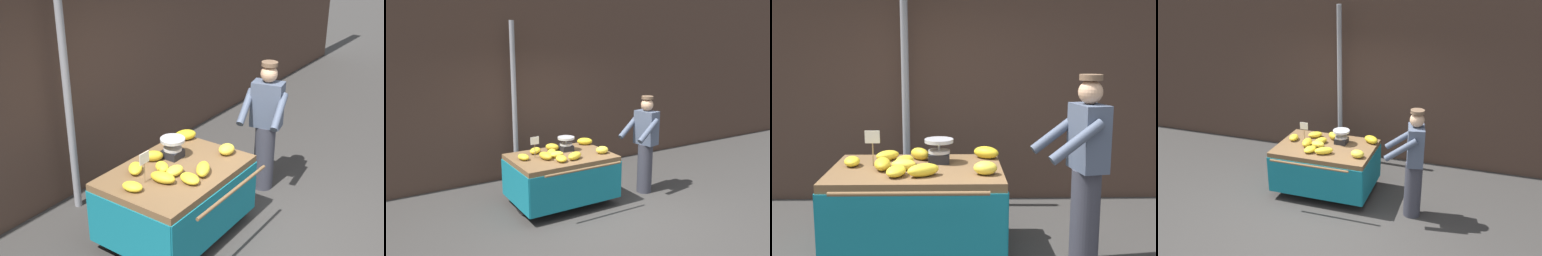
% 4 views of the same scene
% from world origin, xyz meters
% --- Properties ---
extents(back_wall, '(16.00, 0.24, 4.21)m').
position_xyz_m(back_wall, '(0.00, 2.67, 2.11)').
color(back_wall, '#473328').
rests_on(back_wall, ground).
extents(street_pole, '(0.09, 0.09, 2.98)m').
position_xyz_m(street_pole, '(-0.55, 2.30, 1.49)').
color(street_pole, gray).
rests_on(street_pole, ground).
extents(banana_cart, '(1.61, 1.31, 0.83)m').
position_xyz_m(banana_cart, '(-0.32, 0.93, 0.61)').
color(banana_cart, brown).
rests_on(banana_cart, ground).
extents(weighing_scale, '(0.28, 0.28, 0.24)m').
position_xyz_m(weighing_scale, '(-0.11, 1.13, 0.95)').
color(weighing_scale, black).
rests_on(weighing_scale, banana_cart).
extents(price_sign, '(0.14, 0.01, 0.34)m').
position_xyz_m(price_sign, '(-0.73, 1.01, 1.08)').
color(price_sign, '#997A51').
rests_on(price_sign, banana_cart).
extents(banana_bunch_0, '(0.32, 0.28, 0.12)m').
position_xyz_m(banana_bunch_0, '(0.36, 1.30, 0.89)').
color(banana_bunch_0, gold).
rests_on(banana_bunch_0, banana_cart).
extents(banana_bunch_1, '(0.28, 0.27, 0.10)m').
position_xyz_m(banana_bunch_1, '(-0.63, 1.24, 0.88)').
color(banana_bunch_1, yellow).
rests_on(banana_bunch_1, banana_cart).
extents(banana_bunch_2, '(0.25, 0.25, 0.12)m').
position_xyz_m(banana_bunch_2, '(-0.31, 1.26, 0.89)').
color(banana_bunch_2, gold).
rests_on(banana_bunch_2, banana_cart).
extents(banana_bunch_3, '(0.22, 0.27, 0.09)m').
position_xyz_m(banana_bunch_3, '(-0.47, 0.64, 0.88)').
color(banana_bunch_3, yellow).
rests_on(banana_bunch_3, banana_cart).
extents(banana_bunch_4, '(0.22, 0.18, 0.12)m').
position_xyz_m(banana_bunch_4, '(0.31, 0.68, 0.89)').
color(banana_bunch_4, yellow).
rests_on(banana_bunch_4, banana_cart).
extents(banana_bunch_5, '(0.18, 0.30, 0.11)m').
position_xyz_m(banana_bunch_5, '(-0.62, 0.87, 0.89)').
color(banana_bunch_5, gold).
rests_on(banana_bunch_5, banana_cart).
extents(banana_bunch_6, '(0.23, 0.25, 0.10)m').
position_xyz_m(banana_bunch_6, '(-0.43, 1.03, 0.88)').
color(banana_bunch_6, yellow).
rests_on(banana_bunch_6, banana_cart).
extents(banana_bunch_7, '(0.18, 0.24, 0.09)m').
position_xyz_m(banana_bunch_7, '(-0.93, 1.01, 0.88)').
color(banana_bunch_7, yellow).
rests_on(banana_bunch_7, banana_cart).
extents(banana_bunch_8, '(0.33, 0.26, 0.11)m').
position_xyz_m(banana_bunch_8, '(-0.23, 0.64, 0.89)').
color(banana_bunch_8, yellow).
rests_on(banana_bunch_8, banana_cart).
extents(banana_bunch_9, '(0.23, 0.15, 0.10)m').
position_xyz_m(banana_bunch_9, '(-0.43, 0.86, 0.88)').
color(banana_bunch_9, yellow).
rests_on(banana_bunch_9, banana_cart).
extents(vendor_person, '(0.65, 0.60, 1.71)m').
position_xyz_m(vendor_person, '(1.19, 0.65, 0.87)').
color(vendor_person, '#383842').
rests_on(vendor_person, ground).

